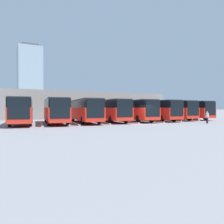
{
  "coord_description": "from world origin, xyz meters",
  "views": [
    {
      "loc": [
        17.19,
        24.06,
        2.09
      ],
      "look_at": [
        1.71,
        -5.92,
        1.51
      ],
      "focal_mm": 35.0,
      "sensor_mm": 36.0,
      "label": 1
    }
  ],
  "objects_px": {
    "bus_2": "(156,110)",
    "bus_4": "(110,110)",
    "bus_3": "(134,110)",
    "bus_5": "(85,110)",
    "bus_1": "(171,109)",
    "bus_6": "(55,110)",
    "bus_7": "(22,110)",
    "pedestrian": "(207,117)",
    "bus_0": "(187,109)"
  },
  "relations": [
    {
      "from": "bus_0",
      "to": "bus_1",
      "type": "distance_m",
      "value": 4.18
    },
    {
      "from": "bus_2",
      "to": "bus_0",
      "type": "bearing_deg",
      "value": -165.16
    },
    {
      "from": "bus_1",
      "to": "bus_5",
      "type": "bearing_deg",
      "value": 9.63
    },
    {
      "from": "bus_1",
      "to": "bus_2",
      "type": "relative_size",
      "value": 1.0
    },
    {
      "from": "bus_7",
      "to": "bus_5",
      "type": "bearing_deg",
      "value": -176.16
    },
    {
      "from": "bus_3",
      "to": "bus_5",
      "type": "relative_size",
      "value": 1.0
    },
    {
      "from": "bus_0",
      "to": "bus_3",
      "type": "bearing_deg",
      "value": 11.64
    },
    {
      "from": "bus_1",
      "to": "bus_2",
      "type": "distance_m",
      "value": 4.26
    },
    {
      "from": "bus_7",
      "to": "bus_6",
      "type": "bearing_deg",
      "value": -177.8
    },
    {
      "from": "bus_6",
      "to": "bus_7",
      "type": "bearing_deg",
      "value": 2.2
    },
    {
      "from": "bus_2",
      "to": "bus_6",
      "type": "height_order",
      "value": "same"
    },
    {
      "from": "bus_0",
      "to": "pedestrian",
      "type": "bearing_deg",
      "value": 64.9
    },
    {
      "from": "bus_2",
      "to": "bus_6",
      "type": "xyz_separation_m",
      "value": [
        16.72,
        -0.48,
        0.0
      ]
    },
    {
      "from": "bus_3",
      "to": "pedestrian",
      "type": "bearing_deg",
      "value": 133.42
    },
    {
      "from": "bus_0",
      "to": "bus_5",
      "type": "height_order",
      "value": "same"
    },
    {
      "from": "pedestrian",
      "to": "bus_2",
      "type": "bearing_deg",
      "value": -137.24
    },
    {
      "from": "bus_0",
      "to": "bus_2",
      "type": "xyz_separation_m",
      "value": [
        8.36,
        1.03,
        0.0
      ]
    },
    {
      "from": "bus_2",
      "to": "bus_3",
      "type": "height_order",
      "value": "same"
    },
    {
      "from": "bus_4",
      "to": "bus_1",
      "type": "bearing_deg",
      "value": -170.9
    },
    {
      "from": "bus_0",
      "to": "bus_3",
      "type": "xyz_separation_m",
      "value": [
        12.54,
        0.84,
        0.0
      ]
    },
    {
      "from": "bus_5",
      "to": "bus_6",
      "type": "height_order",
      "value": "same"
    },
    {
      "from": "bus_5",
      "to": "pedestrian",
      "type": "height_order",
      "value": "bus_5"
    },
    {
      "from": "bus_3",
      "to": "bus_6",
      "type": "bearing_deg",
      "value": 6.48
    },
    {
      "from": "bus_2",
      "to": "bus_1",
      "type": "bearing_deg",
      "value": -160.78
    },
    {
      "from": "bus_3",
      "to": "bus_6",
      "type": "height_order",
      "value": "same"
    },
    {
      "from": "bus_4",
      "to": "bus_0",
      "type": "bearing_deg",
      "value": -170.58
    },
    {
      "from": "bus_2",
      "to": "bus_4",
      "type": "height_order",
      "value": "same"
    },
    {
      "from": "bus_4",
      "to": "bus_5",
      "type": "relative_size",
      "value": 1.0
    },
    {
      "from": "bus_2",
      "to": "bus_7",
      "type": "distance_m",
      "value": 20.92
    },
    {
      "from": "bus_2",
      "to": "bus_6",
      "type": "distance_m",
      "value": 16.72
    },
    {
      "from": "bus_0",
      "to": "bus_1",
      "type": "bearing_deg",
      "value": 10.37
    },
    {
      "from": "pedestrian",
      "to": "bus_0",
      "type": "bearing_deg",
      "value": 176.0
    },
    {
      "from": "pedestrian",
      "to": "bus_1",
      "type": "bearing_deg",
      "value": -163.37
    },
    {
      "from": "bus_5",
      "to": "pedestrian",
      "type": "relative_size",
      "value": 7.29
    },
    {
      "from": "bus_2",
      "to": "bus_4",
      "type": "xyz_separation_m",
      "value": [
        8.36,
        -0.56,
        0.0
      ]
    },
    {
      "from": "bus_1",
      "to": "bus_4",
      "type": "bearing_deg",
      "value": 9.1
    },
    {
      "from": "bus_7",
      "to": "pedestrian",
      "type": "height_order",
      "value": "bus_7"
    },
    {
      "from": "bus_0",
      "to": "bus_5",
      "type": "xyz_separation_m",
      "value": [
        20.9,
        0.72,
        0.0
      ]
    },
    {
      "from": "bus_1",
      "to": "bus_3",
      "type": "height_order",
      "value": "same"
    },
    {
      "from": "bus_1",
      "to": "bus_7",
      "type": "distance_m",
      "value": 25.08
    },
    {
      "from": "bus_1",
      "to": "bus_2",
      "type": "height_order",
      "value": "same"
    },
    {
      "from": "bus_1",
      "to": "bus_6",
      "type": "distance_m",
      "value": 20.9
    },
    {
      "from": "bus_2",
      "to": "bus_6",
      "type": "bearing_deg",
      "value": 6.16
    },
    {
      "from": "bus_3",
      "to": "bus_4",
      "type": "height_order",
      "value": "same"
    },
    {
      "from": "bus_0",
      "to": "bus_7",
      "type": "bearing_deg",
      "value": 8.08
    },
    {
      "from": "bus_2",
      "to": "pedestrian",
      "type": "relative_size",
      "value": 7.29
    },
    {
      "from": "bus_2",
      "to": "bus_4",
      "type": "relative_size",
      "value": 1.0
    },
    {
      "from": "bus_4",
      "to": "bus_7",
      "type": "height_order",
      "value": "same"
    },
    {
      "from": "bus_3",
      "to": "pedestrian",
      "type": "height_order",
      "value": "bus_3"
    },
    {
      "from": "bus_2",
      "to": "bus_5",
      "type": "height_order",
      "value": "same"
    }
  ]
}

